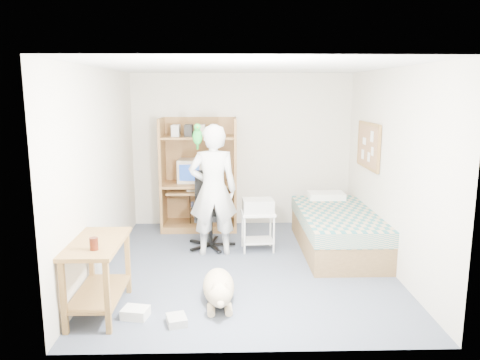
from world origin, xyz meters
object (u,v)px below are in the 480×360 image
at_px(computer_hutch, 199,179).
at_px(printer_cart, 258,225).
at_px(bed, 337,230).
at_px(side_desk, 98,266).
at_px(office_chair, 210,220).
at_px(person, 213,190).
at_px(dog, 219,288).

bearing_deg(computer_hutch, printer_cart, -51.32).
distance_m(bed, side_desk, 3.39).
xyz_separation_m(computer_hutch, printer_cart, (0.88, -1.10, -0.45)).
bearing_deg(office_chair, bed, -11.28).
bearing_deg(computer_hutch, bed, -29.29).
height_order(bed, person, person).
bearing_deg(side_desk, computer_hutch, 73.86).
xyz_separation_m(office_chair, printer_cart, (0.67, -0.18, -0.02)).
height_order(side_desk, office_chair, office_chair).
distance_m(computer_hutch, printer_cart, 1.48).
xyz_separation_m(computer_hutch, person, (0.26, -1.23, 0.08)).
relative_size(dog, printer_cart, 1.88).
bearing_deg(person, printer_cart, -173.38).
height_order(bed, dog, bed).
bearing_deg(office_chair, side_desk, -122.47).
xyz_separation_m(computer_hutch, dog, (0.36, -2.77, -0.65)).
height_order(person, printer_cart, person).
height_order(computer_hutch, bed, computer_hutch).
relative_size(computer_hutch, office_chair, 1.67).
distance_m(computer_hutch, bed, 2.35).
bearing_deg(side_desk, bed, 32.50).
bearing_deg(bed, dog, -134.77).
relative_size(side_desk, dog, 0.96).
bearing_deg(printer_cart, dog, -110.83).
distance_m(side_desk, office_chair, 2.28).
height_order(computer_hutch, office_chair, computer_hutch).
bearing_deg(dog, office_chair, 91.56).
xyz_separation_m(side_desk, printer_cart, (1.73, 1.84, -0.13)).
xyz_separation_m(side_desk, office_chair, (1.06, 2.02, -0.11)).
bearing_deg(printer_cart, office_chair, 161.30).
xyz_separation_m(office_chair, dog, (0.15, -1.86, -0.21)).
height_order(office_chair, dog, office_chair).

